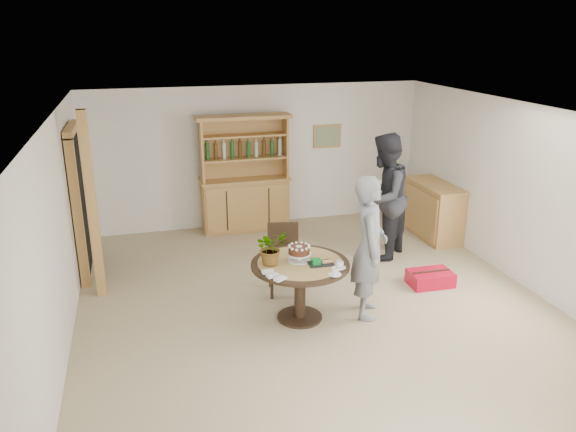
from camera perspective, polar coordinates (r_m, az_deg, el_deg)
The scene contains 17 objects.
ground at distance 7.34m, azimuth 3.06°, elevation -9.44°, with size 7.00×7.00×0.00m, color tan.
room_shell at distance 6.70m, azimuth 3.32°, elevation 3.82°, with size 6.04×7.04×2.52m.
doorway at distance 8.50m, azimuth -20.48°, elevation 1.44°, with size 0.13×1.10×2.18m.
pine_post at distance 7.68m, azimuth -19.28°, elevation 0.91°, with size 0.12×0.12×2.50m, color tan.
hutch at distance 9.93m, azimuth -4.41°, elevation 2.49°, with size 1.62×0.54×2.04m.
sideboard at distance 9.91m, azimuth 14.59°, elevation 0.58°, with size 0.54×1.26×0.94m.
dining_table at distance 6.86m, azimuth 1.24°, elevation -5.90°, with size 1.20×1.20×0.76m.
dining_chair at distance 7.62m, azimuth -0.44°, elevation -3.85°, with size 0.49×0.49×0.95m.
birthday_cake at distance 6.79m, azimuth 1.13°, elevation -3.60°, with size 0.30×0.30×0.20m.
flower_vase at distance 6.67m, azimuth -1.75°, elevation -3.21°, with size 0.38×0.33×0.42m, color #3F7233.
gift_tray at distance 6.74m, azimuth 3.31°, elevation -4.72°, with size 0.30×0.20×0.08m.
coffee_cup_a at distance 6.66m, azimuth 5.26°, elevation -4.95°, with size 0.15×0.15×0.09m.
coffee_cup_b at distance 6.47m, azimuth 4.78°, elevation -5.69°, with size 0.15×0.15×0.08m.
napkins at distance 6.41m, azimuth -1.48°, elevation -6.05°, with size 0.24×0.33×0.03m.
teen_boy at distance 6.93m, azimuth 8.26°, elevation -3.15°, with size 0.66×0.43×1.81m, color slate.
adult_person at distance 8.69m, azimuth 9.68°, elevation 1.91°, with size 0.95×0.74×1.96m, color black.
red_suitcase at distance 8.18m, azimuth 14.26°, elevation -6.14°, with size 0.61×0.42×0.21m.
Camera 1 is at (-2.09, -6.12, 3.47)m, focal length 35.00 mm.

